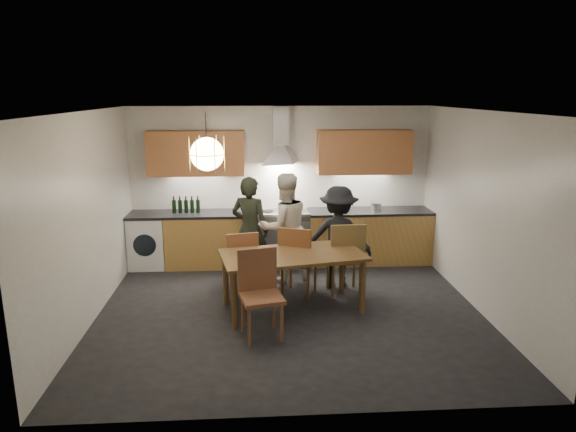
{
  "coord_description": "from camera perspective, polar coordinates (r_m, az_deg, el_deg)",
  "views": [
    {
      "loc": [
        -0.43,
        -6.28,
        2.83
      ],
      "look_at": [
        0.0,
        0.4,
        1.2
      ],
      "focal_mm": 32.0,
      "sensor_mm": 36.0,
      "label": 1
    }
  ],
  "objects": [
    {
      "name": "chair_front",
      "position": [
        6.08,
        -3.17,
        -7.91
      ],
      "size": [
        0.56,
        0.56,
        1.04
      ],
      "rotation": [
        0.0,
        0.0,
        0.21
      ],
      "color": "brown",
      "rests_on": "ground"
    },
    {
      "name": "range_stove",
      "position": [
        8.58,
        -0.71,
        -2.49
      ],
      "size": [
        0.9,
        0.6,
        0.92
      ],
      "color": "silver",
      "rests_on": "ground"
    },
    {
      "name": "ground",
      "position": [
        6.91,
        0.18,
        -10.52
      ],
      "size": [
        5.0,
        5.0,
        0.0
      ],
      "primitive_type": "plane",
      "color": "black",
      "rests_on": "ground"
    },
    {
      "name": "wine_bottles",
      "position": [
        8.52,
        -11.26,
        1.26
      ],
      "size": [
        0.45,
        0.07,
        0.27
      ],
      "color": "black",
      "rests_on": "counter_run"
    },
    {
      "name": "chair_back_left",
      "position": [
        7.2,
        -5.14,
        -4.85
      ],
      "size": [
        0.51,
        0.51,
        0.96
      ],
      "rotation": [
        0.0,
        0.0,
        3.35
      ],
      "color": "brown",
      "rests_on": "ground"
    },
    {
      "name": "dining_table",
      "position": [
        6.72,
        0.52,
        -4.92
      ],
      "size": [
        1.98,
        1.26,
        0.78
      ],
      "rotation": [
        0.0,
        0.0,
        0.2
      ],
      "color": "brown",
      "rests_on": "ground"
    },
    {
      "name": "chair_back_right",
      "position": [
        7.24,
        6.45,
        -4.25
      ],
      "size": [
        0.5,
        0.5,
        1.07
      ],
      "rotation": [
        0.0,
        0.0,
        3.18
      ],
      "color": "brown",
      "rests_on": "ground"
    },
    {
      "name": "chair_back_mid",
      "position": [
        7.15,
        1.01,
        -4.59
      ],
      "size": [
        0.6,
        0.6,
        1.03
      ],
      "rotation": [
        0.0,
        0.0,
        2.75
      ],
      "color": "brown",
      "rests_on": "ground"
    },
    {
      "name": "room_shell",
      "position": [
        6.4,
        0.19,
        3.57
      ],
      "size": [
        5.02,
        4.52,
        2.61
      ],
      "color": "white",
      "rests_on": "ground"
    },
    {
      "name": "person_right",
      "position": [
        7.55,
        5.59,
        -2.35
      ],
      "size": [
        1.08,
        0.77,
        1.51
      ],
      "primitive_type": "imported",
      "rotation": [
        0.0,
        0.0,
        2.91
      ],
      "color": "black",
      "rests_on": "ground"
    },
    {
      "name": "person_left",
      "position": [
        7.78,
        -4.24,
        -1.45
      ],
      "size": [
        0.69,
        0.58,
        1.61
      ],
      "primitive_type": "imported",
      "rotation": [
        0.0,
        0.0,
        2.74
      ],
      "color": "black",
      "rests_on": "ground"
    },
    {
      "name": "stock_pot",
      "position": [
        8.67,
        9.74,
        1.04
      ],
      "size": [
        0.19,
        0.19,
        0.12
      ],
      "primitive_type": "cylinder",
      "rotation": [
        0.0,
        0.0,
        -0.07
      ],
      "color": "silver",
      "rests_on": "counter_run"
    },
    {
      "name": "counter_run",
      "position": [
        8.58,
        -0.55,
        -2.42
      ],
      "size": [
        5.0,
        0.62,
        0.9
      ],
      "color": "tan",
      "rests_on": "ground"
    },
    {
      "name": "pendant_lamp",
      "position": [
        6.25,
        -8.99,
        6.81
      ],
      "size": [
        0.43,
        0.43,
        0.7
      ],
      "color": "black",
      "rests_on": "ground"
    },
    {
      "name": "mixing_bowl",
      "position": [
        8.54,
        6.0,
        0.78
      ],
      "size": [
        0.33,
        0.33,
        0.07
      ],
      "primitive_type": "imported",
      "rotation": [
        0.0,
        0.0,
        0.21
      ],
      "color": "silver",
      "rests_on": "counter_run"
    },
    {
      "name": "wall_fixtures",
      "position": [
        8.41,
        -0.78,
        7.15
      ],
      "size": [
        4.3,
        0.54,
        1.1
      ],
      "color": "#CB824E",
      "rests_on": "ground"
    },
    {
      "name": "person_mid",
      "position": [
        7.74,
        -0.4,
        -1.29
      ],
      "size": [
        0.96,
        0.84,
        1.66
      ],
      "primitive_type": "imported",
      "rotation": [
        0.0,
        0.0,
        3.44
      ],
      "color": "beige",
      "rests_on": "ground"
    }
  ]
}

